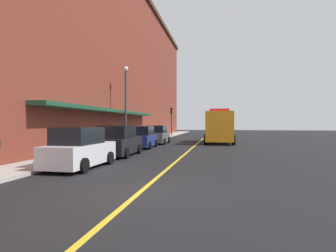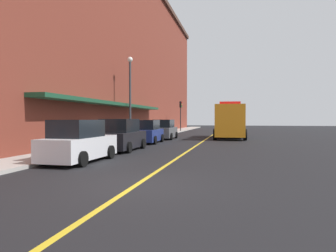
# 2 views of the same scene
# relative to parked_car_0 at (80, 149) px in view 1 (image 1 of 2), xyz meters

# --- Properties ---
(ground_plane) EXTENTS (112.00, 112.00, 0.00)m
(ground_plane) POSITION_rel_parked_car_0_xyz_m (4.00, 21.06, -0.87)
(ground_plane) COLOR black
(sidewalk_left) EXTENTS (2.40, 70.00, 0.15)m
(sidewalk_left) POSITION_rel_parked_car_0_xyz_m (-2.20, 21.06, -0.79)
(sidewalk_left) COLOR #ADA8A0
(sidewalk_left) RESTS_ON ground
(lane_center_stripe) EXTENTS (0.16, 70.00, 0.01)m
(lane_center_stripe) POSITION_rel_parked_car_0_xyz_m (4.00, 21.06, -0.86)
(lane_center_stripe) COLOR gold
(lane_center_stripe) RESTS_ON ground
(brick_building_left) EXTENTS (13.88, 64.00, 18.93)m
(brick_building_left) POSITION_rel_parked_car_0_xyz_m (-9.76, 20.06, 8.60)
(brick_building_left) COLOR maroon
(brick_building_left) RESTS_ON ground
(parked_car_0) EXTENTS (2.00, 4.40, 1.88)m
(parked_car_0) POSITION_rel_parked_car_0_xyz_m (0.00, 0.00, 0.00)
(parked_car_0) COLOR silver
(parked_car_0) RESTS_ON ground
(parked_car_1) EXTENTS (2.16, 4.51, 1.90)m
(parked_car_1) POSITION_rel_parked_car_0_xyz_m (-0.01, 5.16, 0.01)
(parked_car_1) COLOR black
(parked_car_1) RESTS_ON ground
(parked_car_2) EXTENTS (2.04, 4.22, 1.82)m
(parked_car_2) POSITION_rel_parked_car_0_xyz_m (-0.04, 11.05, -0.02)
(parked_car_2) COLOR navy
(parked_car_2) RESTS_ON ground
(parked_car_3) EXTENTS (2.09, 4.22, 1.84)m
(parked_car_3) POSITION_rel_parked_car_0_xyz_m (0.07, 16.22, -0.02)
(parked_car_3) COLOR #595B60
(parked_car_3) RESTS_ON ground
(utility_truck) EXTENTS (3.05, 7.87, 3.43)m
(utility_truck) POSITION_rel_parked_car_0_xyz_m (6.15, 18.53, 0.77)
(utility_truck) COLOR orange
(utility_truck) RESTS_ON ground
(parking_meter_0) EXTENTS (0.14, 0.18, 1.33)m
(parking_meter_0) POSITION_rel_parked_car_0_xyz_m (-1.35, 0.35, 0.19)
(parking_meter_0) COLOR #4C4C51
(parking_meter_0) RESTS_ON sidewalk_left
(parking_meter_2) EXTENTS (0.14, 0.18, 1.33)m
(parking_meter_2) POSITION_rel_parked_car_0_xyz_m (-1.35, 14.92, 0.19)
(parking_meter_2) COLOR #4C4C51
(parking_meter_2) RESTS_ON sidewalk_left
(street_lamp_left) EXTENTS (0.44, 0.44, 6.94)m
(street_lamp_left) POSITION_rel_parked_car_0_xyz_m (-1.95, 12.41, 3.53)
(street_lamp_left) COLOR #33383D
(street_lamp_left) RESTS_ON sidewalk_left
(traffic_light_near) EXTENTS (0.38, 0.36, 4.30)m
(traffic_light_near) POSITION_rel_parked_car_0_xyz_m (-1.29, 32.78, 2.29)
(traffic_light_near) COLOR #232326
(traffic_light_near) RESTS_ON sidewalk_left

